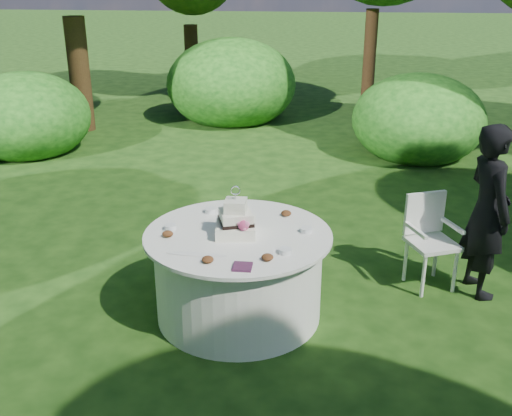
# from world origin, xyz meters

# --- Properties ---
(ground) EXTENTS (80.00, 80.00, 0.00)m
(ground) POSITION_xyz_m (0.00, 0.00, 0.00)
(ground) COLOR black
(ground) RESTS_ON ground
(napkins) EXTENTS (0.14, 0.14, 0.02)m
(napkins) POSITION_xyz_m (0.12, -0.61, 0.78)
(napkins) COLOR #491F3E
(napkins) RESTS_ON table
(feather_plume) EXTENTS (0.48, 0.07, 0.01)m
(feather_plume) POSITION_xyz_m (-0.25, -0.44, 0.78)
(feather_plume) COLOR silver
(feather_plume) RESTS_ON table
(guest) EXTENTS (0.51, 0.66, 1.59)m
(guest) POSITION_xyz_m (2.15, 0.66, 0.80)
(guest) COLOR black
(guest) RESTS_ON ground
(table) EXTENTS (1.56, 1.56, 0.77)m
(table) POSITION_xyz_m (0.00, 0.00, 0.39)
(table) COLOR white
(table) RESTS_ON ground
(cake) EXTENTS (0.36, 0.36, 0.43)m
(cake) POSITION_xyz_m (-0.01, -0.03, 0.88)
(cake) COLOR white
(cake) RESTS_ON table
(chair) EXTENTS (0.53, 0.53, 0.88)m
(chair) POSITION_xyz_m (1.68, 0.76, 0.52)
(chair) COLOR silver
(chair) RESTS_ON ground
(votives) EXTENTS (1.24, 0.85, 0.04)m
(votives) POSITION_xyz_m (0.02, 0.04, 0.79)
(votives) COLOR white
(votives) RESTS_ON table
(petal_cups) EXTENTS (1.02, 1.06, 0.05)m
(petal_cups) POSITION_xyz_m (-0.01, -0.18, 0.79)
(petal_cups) COLOR #562D16
(petal_cups) RESTS_ON table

